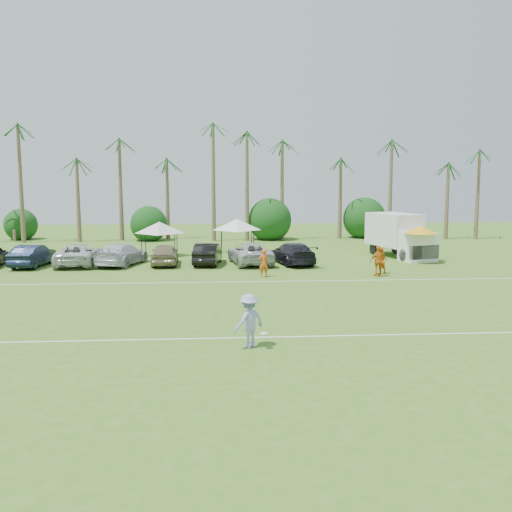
{
  "coord_description": "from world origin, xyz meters",
  "views": [
    {
      "loc": [
        0.51,
        -18.83,
        5.86
      ],
      "look_at": [
        2.84,
        13.39,
        1.6
      ],
      "focal_mm": 40.0,
      "sensor_mm": 36.0,
      "label": 1
    }
  ],
  "objects": [
    {
      "name": "palm_tree_3",
      "position": [
        -8.0,
        38.0,
        10.06
      ],
      "size": [
        2.4,
        2.4,
        11.9
      ],
      "color": "brown",
      "rests_on": "ground"
    },
    {
      "name": "frisbee_player",
      "position": [
        1.68,
        0.78,
        0.96
      ],
      "size": [
        1.42,
        1.3,
        1.92
      ],
      "rotation": [
        0.0,
        0.0,
        3.77
      ],
      "color": "#969DD5",
      "rests_on": "ground"
    },
    {
      "name": "palm_tree_1",
      "position": [
        -17.0,
        38.0,
        8.35
      ],
      "size": [
        2.4,
        2.4,
        9.9
      ],
      "color": "brown",
      "rests_on": "ground"
    },
    {
      "name": "bush_tree_0",
      "position": [
        -19.0,
        39.0,
        1.8
      ],
      "size": [
        4.0,
        4.0,
        4.0
      ],
      "color": "brown",
      "rests_on": "ground"
    },
    {
      "name": "parked_car_2",
      "position": [
        -9.03,
        21.37,
        0.76
      ],
      "size": [
        2.73,
        5.58,
        1.53
      ],
      "primitive_type": "imported",
      "rotation": [
        0.0,
        0.0,
        3.18
      ],
      "color": "silver",
      "rests_on": "ground"
    },
    {
      "name": "palm_tree_11",
      "position": [
        27.0,
        38.0,
        10.06
      ],
      "size": [
        2.4,
        2.4,
        11.9
      ],
      "color": "brown",
      "rests_on": "ground"
    },
    {
      "name": "parked_car_1",
      "position": [
        -12.04,
        21.04,
        0.76
      ],
      "size": [
        2.09,
        4.78,
        1.53
      ],
      "primitive_type": "imported",
      "rotation": [
        0.0,
        0.0,
        3.04
      ],
      "color": "black",
      "rests_on": "ground"
    },
    {
      "name": "bush_tree_3",
      "position": [
        16.0,
        39.0,
        1.8
      ],
      "size": [
        4.0,
        4.0,
        4.0
      ],
      "color": "brown",
      "rests_on": "ground"
    },
    {
      "name": "canopy_tent_left",
      "position": [
        -3.81,
        25.94,
        2.7
      ],
      "size": [
        3.9,
        3.9,
        3.16
      ],
      "color": "black",
      "rests_on": "ground"
    },
    {
      "name": "bush_tree_1",
      "position": [
        -6.0,
        39.0,
        1.8
      ],
      "size": [
        4.0,
        4.0,
        4.0
      ],
      "color": "brown",
      "rests_on": "ground"
    },
    {
      "name": "palm_tree_7",
      "position": [
        8.0,
        38.0,
        10.06
      ],
      "size": [
        2.4,
        2.4,
        11.9
      ],
      "color": "brown",
      "rests_on": "ground"
    },
    {
      "name": "ground",
      "position": [
        0.0,
        0.0,
        0.0
      ],
      "size": [
        120.0,
        120.0,
        0.0
      ],
      "primitive_type": "plane",
      "color": "#40691F",
      "rests_on": "ground"
    },
    {
      "name": "palm_tree_6",
      "position": [
        4.0,
        38.0,
        9.21
      ],
      "size": [
        2.4,
        2.4,
        10.9
      ],
      "color": "brown",
      "rests_on": "ground"
    },
    {
      "name": "palm_tree_2",
      "position": [
        -12.0,
        38.0,
        9.21
      ],
      "size": [
        2.4,
        2.4,
        10.9
      ],
      "color": "brown",
      "rests_on": "ground"
    },
    {
      "name": "sideline_player_b",
      "position": [
        10.98,
        16.36,
        0.83
      ],
      "size": [
        0.97,
        0.85,
        1.67
      ],
      "primitive_type": "imported",
      "rotation": [
        0.0,
        0.0,
        3.46
      ],
      "color": "orange",
      "rests_on": "ground"
    },
    {
      "name": "parked_car_3",
      "position": [
        -6.03,
        21.36,
        0.76
      ],
      "size": [
        3.55,
        5.66,
        1.53
      ],
      "primitive_type": "imported",
      "rotation": [
        0.0,
        0.0,
        2.85
      ],
      "color": "silver",
      "rests_on": "ground"
    },
    {
      "name": "market_umbrella",
      "position": [
        15.16,
        20.79,
        2.41
      ],
      "size": [
        2.42,
        2.42,
        2.69
      ],
      "color": "black",
      "rests_on": "ground"
    },
    {
      "name": "palm_tree_4",
      "position": [
        -4.0,
        38.0,
        7.48
      ],
      "size": [
        2.4,
        2.4,
        8.9
      ],
      "color": "brown",
      "rests_on": "ground"
    },
    {
      "name": "canopy_tent_right",
      "position": [
        2.32,
        27.92,
        2.77
      ],
      "size": [
        3.99,
        3.99,
        3.24
      ],
      "color": "black",
      "rests_on": "ground"
    },
    {
      "name": "parked_car_6",
      "position": [
        2.98,
        21.17,
        0.76
      ],
      "size": [
        3.28,
        5.8,
        1.53
      ],
      "primitive_type": "imported",
      "rotation": [
        0.0,
        0.0,
        3.28
      ],
      "color": "#BBBBBE",
      "rests_on": "ground"
    },
    {
      "name": "palm_tree_5",
      "position": [
        0.0,
        38.0,
        8.35
      ],
      "size": [
        2.4,
        2.4,
        9.9
      ],
      "color": "brown",
      "rests_on": "ground"
    },
    {
      "name": "field_lines",
      "position": [
        0.0,
        8.0,
        0.01
      ],
      "size": [
        80.0,
        12.1,
        0.01
      ],
      "color": "white",
      "rests_on": "ground"
    },
    {
      "name": "sideline_player_a",
      "position": [
        3.47,
        15.63,
        0.86
      ],
      "size": [
        0.73,
        0.6,
        1.73
      ],
      "primitive_type": "imported",
      "rotation": [
        0.0,
        0.0,
        3.47
      ],
      "color": "#D75917",
      "rests_on": "ground"
    },
    {
      "name": "palm_tree_9",
      "position": [
        18.0,
        38.0,
        8.35
      ],
      "size": [
        2.4,
        2.4,
        9.9
      ],
      "color": "brown",
      "rests_on": "ground"
    },
    {
      "name": "parked_car_5",
      "position": [
        -0.02,
        21.25,
        0.76
      ],
      "size": [
        2.11,
        4.79,
        1.53
      ],
      "primitive_type": "imported",
      "rotation": [
        0.0,
        0.0,
        3.03
      ],
      "color": "black",
      "rests_on": "ground"
    },
    {
      "name": "parked_car_7",
      "position": [
        5.99,
        20.98,
        0.76
      ],
      "size": [
        3.14,
        5.58,
        1.53
      ],
      "primitive_type": "imported",
      "rotation": [
        0.0,
        0.0,
        3.34
      ],
      "color": "black",
      "rests_on": "ground"
    },
    {
      "name": "bush_tree_2",
      "position": [
        6.0,
        39.0,
        1.8
      ],
      "size": [
        4.0,
        4.0,
        4.0
      ],
      "color": "brown",
      "rests_on": "ground"
    },
    {
      "name": "sideline_player_c",
      "position": [
        10.56,
        15.31,
        0.96
      ],
      "size": [
        1.18,
        0.65,
        1.91
      ],
      "primitive_type": "imported",
      "rotation": [
        0.0,
        0.0,
        3.31
      ],
      "color": "orange",
      "rests_on": "ground"
    },
    {
      "name": "box_truck",
      "position": [
        14.75,
        24.08,
        1.79
      ],
      "size": [
        4.03,
        6.9,
        3.34
      ],
      "rotation": [
        0.0,
        0.0,
        0.26
      ],
      "color": "white",
      "rests_on": "ground"
    },
    {
      "name": "parked_car_4",
      "position": [
        -3.03,
        21.19,
        0.76
      ],
      "size": [
        1.95,
        4.54,
        1.53
      ],
      "primitive_type": "imported",
      "rotation": [
        0.0,
        0.0,
        3.17
      ],
      "color": "#84795C",
      "rests_on": "ground"
    },
    {
      "name": "palm_tree_10",
      "position": [
        23.0,
        38.0,
        9.21
      ],
      "size": [
        2.4,
        2.4,
        10.9
      ],
      "color": "brown",
      "rests_on": "ground"
    },
    {
      "name": "palm_tree_8",
      "position": [
        13.0,
        38.0,
        7.48
      ],
      "size": [
        2.4,
        2.4,
        8.9
      ],
      "color": "brown",
      "rests_on": "ground"
    }
  ]
}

